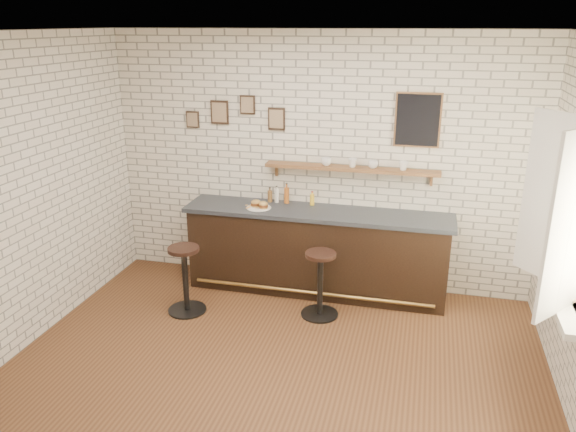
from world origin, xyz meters
name	(u,v)px	position (x,y,z in m)	size (l,w,h in m)	color
ground	(274,369)	(0.00, 0.00, 0.00)	(5.00, 5.00, 0.00)	brown
bar_counter	(316,251)	(0.05, 1.70, 0.51)	(3.10, 0.65, 1.01)	black
sandwich_plate	(259,208)	(-0.63, 1.63, 1.02)	(0.28, 0.28, 0.01)	white
ciabatta_sandwich	(260,204)	(-0.62, 1.63, 1.06)	(0.25, 0.18, 0.08)	tan
potato_chips	(256,207)	(-0.65, 1.63, 1.02)	(0.25, 0.19, 0.00)	gold
bitters_bottle_brown	(270,196)	(-0.57, 1.89, 1.08)	(0.06, 0.06, 0.18)	brown
bitters_bottle_white	(277,196)	(-0.48, 1.89, 1.09)	(0.05, 0.05, 0.20)	silver
bitters_bottle_amber	(287,195)	(-0.36, 1.89, 1.11)	(0.06, 0.06, 0.25)	#B0591C
condiment_bottle_yellow	(312,199)	(-0.05, 1.89, 1.08)	(0.05, 0.05, 0.17)	yellow
bar_stool_left	(185,277)	(-1.24, 0.84, 0.41)	(0.43, 0.43, 0.77)	black
bar_stool_right	(320,282)	(0.21, 1.11, 0.40)	(0.41, 0.41, 0.74)	black
wall_shelf	(351,169)	(0.40, 1.90, 1.48)	(2.00, 0.18, 0.18)	brown
shelf_cup_a	(326,162)	(0.11, 1.90, 1.55)	(0.12, 0.12, 0.09)	white
shelf_cup_b	(353,163)	(0.41, 1.90, 1.55)	(0.11, 0.11, 0.10)	white
shelf_cup_c	(373,164)	(0.65, 1.90, 1.54)	(0.11, 0.11, 0.09)	white
shelf_cup_d	(403,166)	(0.98, 1.90, 1.55)	(0.11, 0.11, 0.10)	white
back_wall_decor	(339,117)	(0.23, 1.98, 2.05)	(2.96, 0.02, 0.56)	black
window_sill	(561,297)	(2.40, 0.30, 0.90)	(0.20, 1.35, 0.06)	white
casement_window	(570,212)	(2.36, 0.30, 1.65)	(0.40, 1.30, 1.56)	white
book_lower	(560,296)	(2.38, 0.24, 0.94)	(0.15, 0.20, 0.02)	tan
book_upper	(560,293)	(2.38, 0.26, 0.96)	(0.18, 0.25, 0.02)	tan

